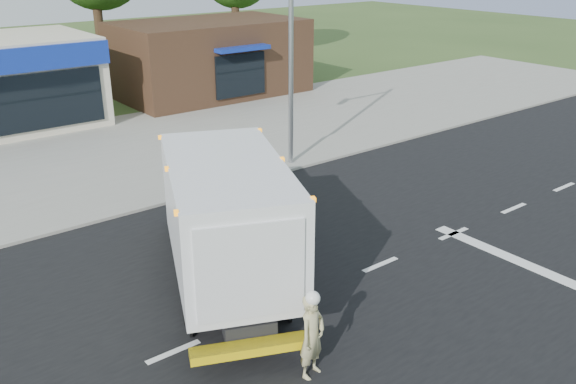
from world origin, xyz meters
name	(u,v)px	position (x,y,z in m)	size (l,w,h in m)	color
ground	(380,265)	(0.00, 0.00, 0.00)	(120.00, 120.00, 0.00)	#385123
road_asphalt	(380,265)	(0.00, 0.00, 0.00)	(60.00, 14.00, 0.02)	black
sidewalk	(215,176)	(0.00, 8.20, 0.06)	(60.00, 2.40, 0.12)	gray
parking_apron	(144,140)	(0.00, 14.00, 0.01)	(60.00, 9.00, 0.02)	gray
lane_markings	(455,269)	(1.35, -1.35, 0.02)	(55.20, 7.00, 0.01)	silver
ems_box_truck	(222,208)	(-3.60, 1.80, 1.95)	(5.18, 7.94, 3.38)	black
emergency_worker	(312,335)	(-4.21, -2.25, 0.90)	(0.72, 0.57, 1.84)	tan
brown_storefront	(210,58)	(7.00, 19.98, 2.00)	(10.00, 6.70, 4.00)	#382316
traffic_signal_pole	(276,34)	(2.35, 7.60, 4.92)	(3.51, 0.25, 8.00)	gray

